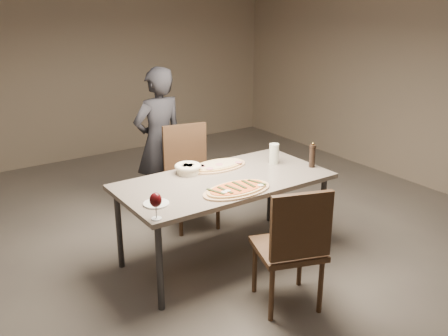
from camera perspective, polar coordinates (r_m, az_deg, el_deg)
room at (r=4.03m, az=-0.00°, el=7.38°), size 7.00×7.00×7.00m
dining_table at (r=4.24m, az=-0.00°, el=-2.00°), size 1.80×0.90×0.75m
zucchini_pizza at (r=3.96m, az=1.48°, el=-2.45°), size 0.60×0.33×0.05m
ham_pizza at (r=4.50m, az=-0.69°, el=0.28°), size 0.56×0.31×0.04m
bread_basket at (r=4.35m, az=-4.14°, el=0.00°), size 0.23×0.23×0.08m
oil_dish at (r=4.43m, az=-4.10°, el=-0.21°), size 0.14×0.14×0.02m
pepper_mill_left at (r=4.55m, az=10.06°, el=1.41°), size 0.06×0.06×0.23m
pepper_mill_right at (r=4.63m, az=5.43°, el=1.71°), size 0.05×0.05×0.19m
carafe at (r=4.60m, az=5.73°, el=1.64°), size 0.09×0.09×0.19m
wine_glass at (r=3.48m, az=-7.81°, el=-3.74°), size 0.09×0.09×0.20m
side_plate at (r=3.76m, az=-7.75°, el=-4.05°), size 0.19×0.19×0.01m
chair_near at (r=3.64m, az=7.92°, el=-8.48°), size 0.59×0.59×0.98m
chair_far at (r=5.01m, az=-4.01°, el=-0.20°), size 0.56×0.56×1.00m
diner at (r=5.20m, az=-7.43°, el=2.94°), size 0.60×0.42×1.56m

